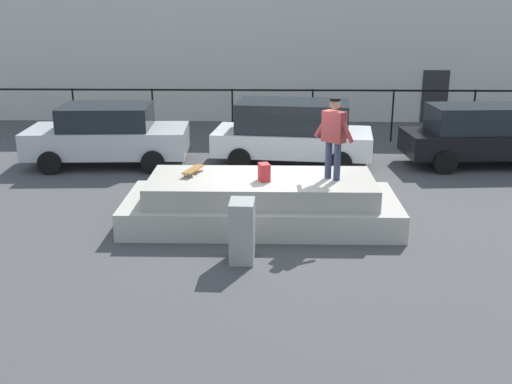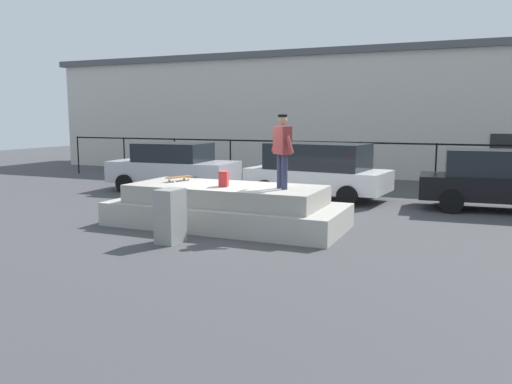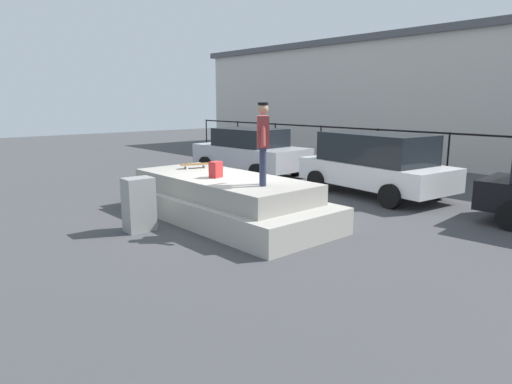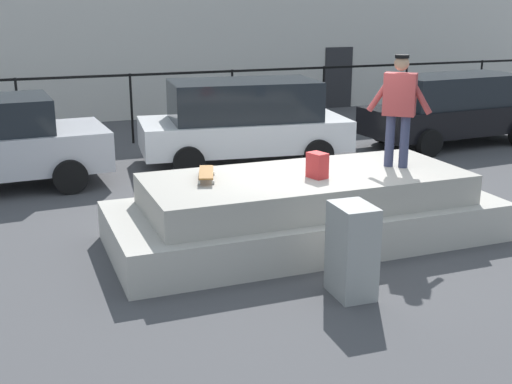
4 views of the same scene
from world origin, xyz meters
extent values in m
plane|color=#424244|center=(0.00, 0.00, 0.00)|extent=(60.00, 60.00, 0.00)
cube|color=#ADA89E|center=(-0.25, -0.31, 0.28)|extent=(5.77, 2.40, 0.57)
cube|color=#A09B91|center=(-0.25, -0.31, 0.79)|extent=(4.73, 1.97, 0.44)
cylinder|color=#2D334C|center=(1.14, -0.30, 1.40)|extent=(0.14, 0.14, 0.79)
cylinder|color=#2D334C|center=(1.31, -0.44, 1.40)|extent=(0.14, 0.14, 0.79)
cube|color=maroon|center=(1.23, -0.37, 2.11)|extent=(0.51, 0.49, 0.63)
cylinder|color=maroon|center=(1.01, -0.18, 2.12)|extent=(0.36, 0.33, 0.58)
cylinder|color=maroon|center=(1.44, -0.56, 2.12)|extent=(0.36, 0.33, 0.58)
sphere|color=tan|center=(1.23, -0.37, 2.57)|extent=(0.22, 0.22, 0.22)
cylinder|color=black|center=(1.23, -0.37, 2.67)|extent=(0.29, 0.29, 0.05)
cube|color=brown|center=(-1.71, -0.07, 1.11)|extent=(0.42, 0.79, 0.02)
cylinder|color=silver|center=(-1.88, -0.27, 1.03)|extent=(0.05, 0.06, 0.06)
cylinder|color=silver|center=(-1.69, -0.33, 1.03)|extent=(0.05, 0.06, 0.06)
cylinder|color=silver|center=(-1.73, 0.20, 1.03)|extent=(0.05, 0.06, 0.06)
cylinder|color=silver|center=(-1.54, 0.14, 1.03)|extent=(0.05, 0.06, 0.06)
cube|color=red|center=(-0.19, -0.53, 1.19)|extent=(0.27, 0.32, 0.37)
cube|color=#B7B7BC|center=(-4.73, 4.43, 0.70)|extent=(4.60, 2.20, 0.75)
cube|color=black|center=(-4.73, 4.43, 1.40)|extent=(2.56, 1.86, 0.65)
cylinder|color=black|center=(-6.17, 5.37, 0.32)|extent=(0.65, 0.25, 0.64)
cylinder|color=black|center=(-6.07, 3.35, 0.32)|extent=(0.65, 0.25, 0.64)
cylinder|color=black|center=(-3.38, 5.51, 0.32)|extent=(0.65, 0.25, 0.64)
cylinder|color=black|center=(-3.28, 3.48, 0.32)|extent=(0.65, 0.25, 0.64)
cube|color=white|center=(0.58, 4.67, 0.65)|extent=(4.69, 2.47, 0.65)
cube|color=black|center=(0.58, 4.67, 1.39)|extent=(3.32, 2.08, 0.83)
cylinder|color=black|center=(-0.69, 5.82, 0.32)|extent=(0.66, 0.29, 0.64)
cylinder|color=black|center=(-0.92, 3.83, 0.32)|extent=(0.66, 0.29, 0.64)
cylinder|color=black|center=(2.08, 5.50, 0.32)|extent=(0.66, 0.29, 0.64)
cylinder|color=black|center=(1.85, 3.51, 0.32)|extent=(0.66, 0.29, 0.64)
cube|color=black|center=(6.09, 4.61, 0.65)|extent=(4.71, 2.03, 0.66)
cube|color=black|center=(6.09, 4.61, 1.36)|extent=(3.32, 1.73, 0.74)
cylinder|color=black|center=(4.60, 5.37, 0.32)|extent=(0.65, 0.27, 0.64)
cylinder|color=black|center=(4.73, 3.64, 0.32)|extent=(0.65, 0.27, 0.64)
cube|color=gray|center=(-0.57, -2.28, 0.57)|extent=(0.46, 0.61, 1.15)
cylinder|color=black|center=(-6.67, 7.61, 0.87)|extent=(0.06, 0.06, 1.75)
cylinder|color=black|center=(-4.00, 7.61, 0.87)|extent=(0.06, 0.06, 1.75)
cylinder|color=black|center=(-1.33, 7.61, 0.87)|extent=(0.06, 0.06, 1.75)
cylinder|color=black|center=(1.33, 7.61, 0.87)|extent=(0.06, 0.06, 1.75)
cylinder|color=black|center=(4.00, 7.61, 0.87)|extent=(0.06, 0.06, 1.75)
cylinder|color=black|center=(6.67, 7.61, 0.87)|extent=(0.06, 0.06, 1.75)
cube|color=black|center=(0.00, 7.61, 1.71)|extent=(24.00, 0.04, 0.06)
cube|color=beige|center=(0.00, 14.23, 2.67)|extent=(31.27, 6.48, 5.35)
cube|color=#262628|center=(6.25, 10.98, 1.00)|extent=(1.00, 0.06, 2.00)
camera|label=1|loc=(-0.08, -12.59, 4.60)|focal=42.80mm
camera|label=2|loc=(5.28, -11.34, 2.63)|focal=36.05mm
camera|label=3|loc=(8.04, -6.61, 2.72)|focal=31.69mm
camera|label=4|loc=(-4.28, -8.73, 3.43)|focal=46.05mm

